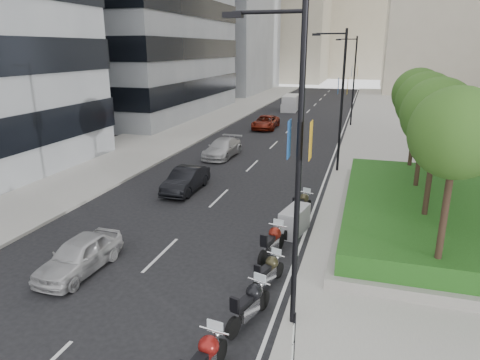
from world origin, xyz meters
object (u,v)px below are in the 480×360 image
at_px(lamp_post_2, 353,77).
at_px(motorcycle_3, 268,272).
at_px(car_a, 79,255).
at_px(motorcycle_4, 272,242).
at_px(delivery_van, 290,104).
at_px(motorcycle_2, 250,304).
at_px(motorcycle_5, 294,221).
at_px(car_b, 186,180).
at_px(lamp_post_1, 340,95).
at_px(parking_sign, 293,354).
at_px(car_d, 266,122).
at_px(lamp_post_0, 293,159).
at_px(car_c, 222,148).
at_px(motorcycle_6, 302,205).

bearing_deg(lamp_post_2, motorcycle_3, -91.77).
height_order(motorcycle_3, car_a, car_a).
xyz_separation_m(motorcycle_4, delivery_van, (-6.63, 40.80, 0.30)).
bearing_deg(motorcycle_2, motorcycle_5, 15.41).
bearing_deg(motorcycle_2, car_b, 49.03).
relative_size(lamp_post_1, car_b, 2.20).
distance_m(parking_sign, motorcycle_5, 9.72).
xyz_separation_m(parking_sign, car_d, (-8.73, 34.22, -0.79)).
height_order(motorcycle_5, delivery_van, delivery_van).
bearing_deg(car_b, lamp_post_1, 39.79).
bearing_deg(car_b, car_d, 91.14).
relative_size(lamp_post_0, lamp_post_2, 1.00).
bearing_deg(lamp_post_1, motorcycle_2, -93.66).
distance_m(lamp_post_0, delivery_van, 45.77).
relative_size(car_b, car_c, 0.88).
bearing_deg(motorcycle_3, motorcycle_6, 16.92).
height_order(lamp_post_2, car_c, lamp_post_2).
bearing_deg(parking_sign, motorcycle_6, 97.69).
bearing_deg(lamp_post_1, car_d, 119.57).
xyz_separation_m(parking_sign, motorcycle_4, (-2.02, 7.08, -0.83)).
relative_size(parking_sign, motorcycle_3, 1.25).
relative_size(lamp_post_0, car_c, 1.93).
distance_m(lamp_post_2, car_d, 9.94).
bearing_deg(lamp_post_0, car_a, 173.01).
xyz_separation_m(motorcycle_2, car_d, (-6.97, 31.43, 0.05)).
bearing_deg(motorcycle_6, delivery_van, 26.55).
bearing_deg(parking_sign, delivery_van, 100.24).
xyz_separation_m(lamp_post_2, parking_sign, (0.66, -38.00, -3.61)).
relative_size(motorcycle_5, car_c, 0.44).
xyz_separation_m(motorcycle_2, motorcycle_4, (-0.27, 4.28, 0.01)).
bearing_deg(motorcycle_4, delivery_van, 20.26).
distance_m(lamp_post_0, motorcycle_5, 7.99).
bearing_deg(car_c, motorcycle_5, -55.82).
bearing_deg(motorcycle_2, motorcycle_3, 14.88).
distance_m(motorcycle_2, car_d, 32.19).
height_order(parking_sign, car_b, parking_sign).
relative_size(motorcycle_2, motorcycle_4, 0.97).
xyz_separation_m(lamp_post_1, car_a, (-7.86, -16.04, -4.42)).
height_order(lamp_post_0, delivery_van, lamp_post_0).
distance_m(lamp_post_1, car_b, 11.04).
bearing_deg(car_b, motorcycle_3, -51.20).
distance_m(lamp_post_0, motorcycle_6, 9.80).
height_order(motorcycle_3, motorcycle_5, motorcycle_5).
bearing_deg(car_c, lamp_post_2, 64.94).
relative_size(lamp_post_2, car_c, 1.93).
relative_size(motorcycle_5, car_d, 0.43).
relative_size(motorcycle_2, delivery_van, 0.46).
relative_size(motorcycle_3, car_c, 0.43).
distance_m(parking_sign, delivery_van, 48.66).
height_order(motorcycle_4, car_c, car_c).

